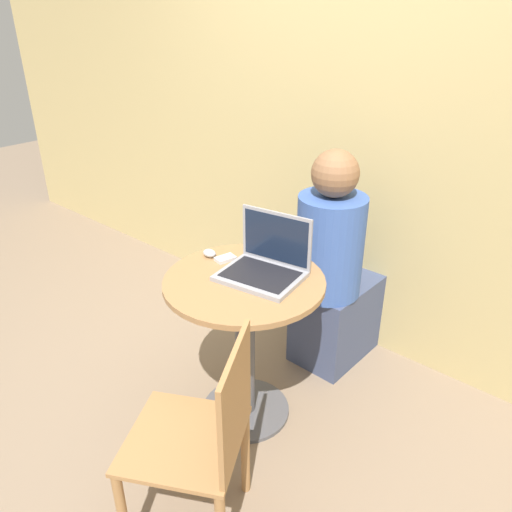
{
  "coord_description": "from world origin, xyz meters",
  "views": [
    {
      "loc": [
        1.25,
        -1.39,
        1.81
      ],
      "look_at": [
        0.02,
        0.05,
        0.85
      ],
      "focal_mm": 35.0,
      "sensor_mm": 36.0,
      "label": 1
    }
  ],
  "objects_px": {
    "chair_empty": "(202,440)",
    "person_seated": "(334,279)",
    "laptop": "(265,263)",
    "cell_phone": "(225,259)"
  },
  "relations": [
    {
      "from": "laptop",
      "to": "chair_empty",
      "type": "xyz_separation_m",
      "value": [
        0.24,
        -0.64,
        -0.36
      ]
    },
    {
      "from": "laptop",
      "to": "cell_phone",
      "type": "bearing_deg",
      "value": -176.08
    },
    {
      "from": "cell_phone",
      "to": "person_seated",
      "type": "distance_m",
      "value": 0.65
    },
    {
      "from": "cell_phone",
      "to": "person_seated",
      "type": "height_order",
      "value": "person_seated"
    },
    {
      "from": "cell_phone",
      "to": "chair_empty",
      "type": "height_order",
      "value": "chair_empty"
    },
    {
      "from": "laptop",
      "to": "cell_phone",
      "type": "height_order",
      "value": "laptop"
    },
    {
      "from": "chair_empty",
      "to": "cell_phone",
      "type": "bearing_deg",
      "value": 126.91
    },
    {
      "from": "laptop",
      "to": "cell_phone",
      "type": "xyz_separation_m",
      "value": [
        -0.23,
        -0.02,
        -0.05
      ]
    },
    {
      "from": "chair_empty",
      "to": "person_seated",
      "type": "height_order",
      "value": "person_seated"
    },
    {
      "from": "chair_empty",
      "to": "person_seated",
      "type": "relative_size",
      "value": 0.7
    }
  ]
}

